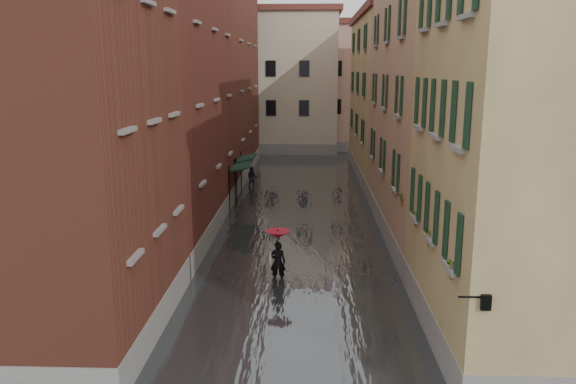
# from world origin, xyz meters

# --- Properties ---
(ground) EXTENTS (120.00, 120.00, 0.00)m
(ground) POSITION_xyz_m (0.00, 0.00, 0.00)
(ground) COLOR #555457
(ground) RESTS_ON ground
(floodwater) EXTENTS (10.00, 60.00, 0.20)m
(floodwater) POSITION_xyz_m (0.00, 13.00, 0.10)
(floodwater) COLOR #44484B
(floodwater) RESTS_ON ground
(building_left_near) EXTENTS (6.00, 8.00, 13.00)m
(building_left_near) POSITION_xyz_m (-7.00, -2.00, 6.50)
(building_left_near) COLOR brown
(building_left_near) RESTS_ON ground
(building_left_mid) EXTENTS (6.00, 14.00, 12.50)m
(building_left_mid) POSITION_xyz_m (-7.00, 9.00, 6.25)
(building_left_mid) COLOR #5D261D
(building_left_mid) RESTS_ON ground
(building_left_far) EXTENTS (6.00, 16.00, 14.00)m
(building_left_far) POSITION_xyz_m (-7.00, 24.00, 7.00)
(building_left_far) COLOR brown
(building_left_far) RESTS_ON ground
(building_right_near) EXTENTS (6.00, 8.00, 11.50)m
(building_right_near) POSITION_xyz_m (7.00, -2.00, 5.75)
(building_right_near) COLOR olive
(building_right_near) RESTS_ON ground
(building_right_mid) EXTENTS (6.00, 14.00, 13.00)m
(building_right_mid) POSITION_xyz_m (7.00, 9.00, 6.50)
(building_right_mid) COLOR tan
(building_right_mid) RESTS_ON ground
(building_right_far) EXTENTS (6.00, 16.00, 11.50)m
(building_right_far) POSITION_xyz_m (7.00, 24.00, 5.75)
(building_right_far) COLOR olive
(building_right_far) RESTS_ON ground
(building_end_cream) EXTENTS (12.00, 9.00, 13.00)m
(building_end_cream) POSITION_xyz_m (-3.00, 38.00, 6.50)
(building_end_cream) COLOR #C2B89A
(building_end_cream) RESTS_ON ground
(building_end_pink) EXTENTS (10.00, 9.00, 12.00)m
(building_end_pink) POSITION_xyz_m (6.00, 40.00, 6.00)
(building_end_pink) COLOR tan
(building_end_pink) RESTS_ON ground
(awning_near) EXTENTS (1.09, 3.14, 2.80)m
(awning_near) POSITION_xyz_m (-3.48, 14.06, 2.47)
(awning_near) COLOR black
(awning_near) RESTS_ON ground
(awning_far) EXTENTS (1.09, 3.22, 2.80)m
(awning_far) POSITION_xyz_m (-3.48, 16.47, 2.47)
(awning_far) COLOR black
(awning_far) RESTS_ON ground
(wall_lantern) EXTENTS (0.71, 0.22, 0.35)m
(wall_lantern) POSITION_xyz_m (4.33, -6.00, 3.01)
(wall_lantern) COLOR black
(wall_lantern) RESTS_ON ground
(window_planters) EXTENTS (0.59, 10.66, 0.84)m
(window_planters) POSITION_xyz_m (4.12, 0.52, 3.51)
(window_planters) COLOR brown
(window_planters) RESTS_ON ground
(pedestrian_main) EXTENTS (0.95, 0.95, 2.06)m
(pedestrian_main) POSITION_xyz_m (-0.72, 2.50, 1.26)
(pedestrian_main) COLOR black
(pedestrian_main) RESTS_ON ground
(pedestrian_far) EXTENTS (0.76, 0.60, 1.54)m
(pedestrian_far) POSITION_xyz_m (-3.37, 19.42, 0.77)
(pedestrian_far) COLOR black
(pedestrian_far) RESTS_ON ground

